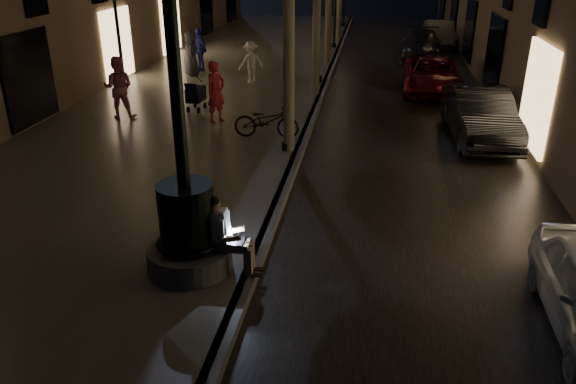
% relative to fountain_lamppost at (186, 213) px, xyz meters
% --- Properties ---
extents(ground, '(120.00, 120.00, 0.00)m').
position_rel_fountain_lamppost_xyz_m(ground, '(1.00, 13.00, -1.21)').
color(ground, black).
rests_on(ground, ground).
extents(cobble_lane, '(6.00, 45.00, 0.02)m').
position_rel_fountain_lamppost_xyz_m(cobble_lane, '(4.00, 13.00, -1.20)').
color(cobble_lane, black).
rests_on(cobble_lane, ground).
extents(promenade, '(8.00, 45.00, 0.20)m').
position_rel_fountain_lamppost_xyz_m(promenade, '(-3.00, 13.00, -1.11)').
color(promenade, '#68635C').
rests_on(promenade, ground).
extents(curb_strip, '(0.25, 45.00, 0.20)m').
position_rel_fountain_lamppost_xyz_m(curb_strip, '(1.00, 13.00, -1.11)').
color(curb_strip, '#59595B').
rests_on(curb_strip, ground).
extents(fountain_lamppost, '(1.40, 1.40, 5.21)m').
position_rel_fountain_lamppost_xyz_m(fountain_lamppost, '(0.00, 0.00, 0.00)').
color(fountain_lamppost, '#59595B').
rests_on(fountain_lamppost, promenade).
extents(seated_man_laptop, '(0.96, 0.32, 1.33)m').
position_rel_fountain_lamppost_xyz_m(seated_man_laptop, '(0.61, 0.00, -0.31)').
color(seated_man_laptop, tan).
rests_on(seated_man_laptop, promenade).
extents(lamp_curb_a, '(0.36, 0.36, 4.81)m').
position_rel_fountain_lamppost_xyz_m(lamp_curb_a, '(0.70, 6.00, 2.02)').
color(lamp_curb_a, black).
rests_on(lamp_curb_a, promenade).
extents(lamp_curb_b, '(0.36, 0.36, 4.81)m').
position_rel_fountain_lamppost_xyz_m(lamp_curb_b, '(0.70, 14.00, 2.02)').
color(lamp_curb_b, black).
rests_on(lamp_curb_b, promenade).
extents(lamp_left_b, '(0.36, 0.36, 4.81)m').
position_rel_fountain_lamppost_xyz_m(lamp_left_b, '(-6.40, 12.00, 2.02)').
color(lamp_left_b, black).
rests_on(lamp_left_b, promenade).
extents(stroller, '(0.49, 1.04, 1.06)m').
position_rel_fountain_lamppost_xyz_m(stroller, '(-2.75, 9.26, -0.48)').
color(stroller, black).
rests_on(stroller, promenade).
extents(car_second, '(1.77, 4.44, 1.43)m').
position_rel_fountain_lamppost_xyz_m(car_second, '(5.86, 8.24, -0.49)').
color(car_second, black).
rests_on(car_second, ground).
extents(car_third, '(2.22, 4.52, 1.23)m').
position_rel_fountain_lamppost_xyz_m(car_third, '(5.00, 13.83, -0.59)').
color(car_third, maroon).
rests_on(car_third, ground).
extents(car_rear, '(2.27, 4.70, 1.32)m').
position_rel_fountain_lamppost_xyz_m(car_rear, '(5.00, 20.35, -0.55)').
color(car_rear, '#323136').
rests_on(car_rear, ground).
extents(car_fifth, '(1.50, 4.06, 1.33)m').
position_rel_fountain_lamppost_xyz_m(car_fifth, '(6.20, 24.27, -0.55)').
color(car_fifth, '#9A9A95').
rests_on(car_fifth, ground).
extents(pedestrian_red, '(0.73, 0.79, 1.82)m').
position_rel_fountain_lamppost_xyz_m(pedestrian_red, '(-1.75, 8.15, -0.10)').
color(pedestrian_red, red).
rests_on(pedestrian_red, promenade).
extents(pedestrian_pink, '(1.02, 0.86, 1.88)m').
position_rel_fountain_lamppost_xyz_m(pedestrian_pink, '(-4.80, 8.16, -0.07)').
color(pedestrian_pink, '#C06580').
rests_on(pedestrian_pink, promenade).
extents(pedestrian_white, '(1.16, 1.02, 1.55)m').
position_rel_fountain_lamppost_xyz_m(pedestrian_white, '(-1.85, 13.52, -0.23)').
color(pedestrian_white, white).
rests_on(pedestrian_white, promenade).
extents(pedestrian_blue, '(1.05, 1.02, 1.76)m').
position_rel_fountain_lamppost_xyz_m(pedestrian_blue, '(-4.44, 15.31, -0.13)').
color(pedestrian_blue, '#292D99').
rests_on(pedestrian_blue, promenade).
extents(pedestrian_dark, '(0.79, 0.99, 1.77)m').
position_rel_fountain_lamppost_xyz_m(pedestrian_dark, '(-4.45, 14.25, -0.12)').
color(pedestrian_dark, '#323337').
rests_on(pedestrian_dark, promenade).
extents(bicycle, '(1.82, 0.68, 0.95)m').
position_rel_fountain_lamppost_xyz_m(bicycle, '(-0.01, 6.91, -0.54)').
color(bicycle, black).
rests_on(bicycle, promenade).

